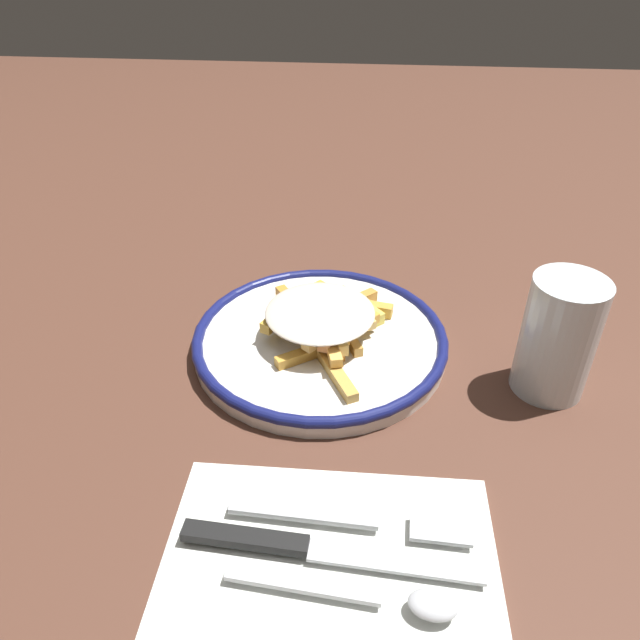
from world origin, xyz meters
The scene contains 8 objects.
ground_plane centered at (0.00, 0.00, 0.00)m, with size 2.60×2.60×0.00m, color #513124.
plate centered at (0.00, 0.00, 0.01)m, with size 0.26×0.26×0.02m.
fries_heap centered at (0.00, 0.00, 0.03)m, with size 0.18×0.13×0.04m.
napkin centered at (0.24, 0.03, 0.00)m, with size 0.15×0.23×0.01m, color white.
fork centered at (0.21, 0.04, 0.01)m, with size 0.02×0.18×0.01m.
knife centered at (0.24, 0.01, 0.01)m, with size 0.03×0.21×0.01m.
spoon centered at (0.27, 0.06, 0.01)m, with size 0.03×0.15×0.01m.
water_glass centered at (0.04, 0.22, 0.06)m, with size 0.07×0.07×0.12m, color silver.
Camera 1 is at (0.49, 0.05, 0.38)m, focal length 34.06 mm.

